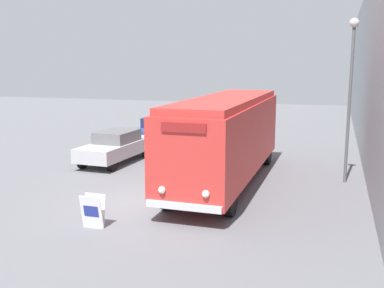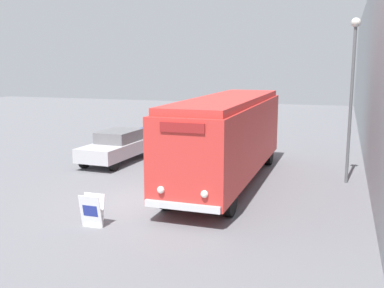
# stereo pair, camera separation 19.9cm
# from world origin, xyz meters

# --- Properties ---
(ground_plane) EXTENTS (80.00, 80.00, 0.00)m
(ground_plane) POSITION_xyz_m (0.00, 0.00, 0.00)
(ground_plane) COLOR slate
(building_wall_right) EXTENTS (0.30, 60.00, 8.80)m
(building_wall_right) POSITION_xyz_m (7.46, 10.00, 4.40)
(building_wall_right) COLOR #9EA3A8
(building_wall_right) RESTS_ON ground_plane
(vintage_bus) EXTENTS (2.43, 10.62, 3.43)m
(vintage_bus) POSITION_xyz_m (1.97, 3.42, 1.94)
(vintage_bus) COLOR black
(vintage_bus) RESTS_ON ground_plane
(sign_board) EXTENTS (0.68, 0.37, 0.97)m
(sign_board) POSITION_xyz_m (-0.55, -2.62, 0.47)
(sign_board) COLOR gray
(sign_board) RESTS_ON ground_plane
(streetlamp) EXTENTS (0.36, 0.36, 6.42)m
(streetlamp) POSITION_xyz_m (6.50, 4.96, 4.16)
(streetlamp) COLOR #595E60
(streetlamp) RESTS_ON ground_plane
(parked_car_near) EXTENTS (2.00, 4.86, 1.52)m
(parked_car_near) POSITION_xyz_m (-4.00, 5.52, 0.79)
(parked_car_near) COLOR black
(parked_car_near) RESTS_ON ground_plane
(parked_car_mid) EXTENTS (1.91, 4.21, 1.54)m
(parked_car_mid) POSITION_xyz_m (-4.09, 11.18, 0.79)
(parked_car_mid) COLOR black
(parked_car_mid) RESTS_ON ground_plane
(parked_car_far) EXTENTS (2.13, 4.16, 1.52)m
(parked_car_far) POSITION_xyz_m (-4.21, 16.47, 0.78)
(parked_car_far) COLOR black
(parked_car_far) RESTS_ON ground_plane
(parked_car_distant) EXTENTS (1.97, 4.64, 1.56)m
(parked_car_distant) POSITION_xyz_m (-3.76, 22.30, 0.78)
(parked_car_distant) COLOR black
(parked_car_distant) RESTS_ON ground_plane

